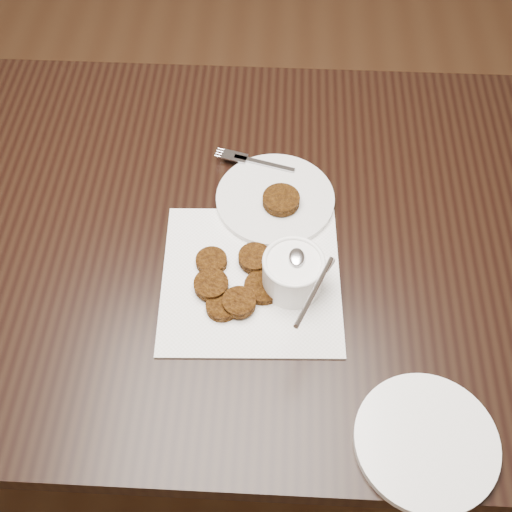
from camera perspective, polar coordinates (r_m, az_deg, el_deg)
The scene contains 7 objects.
floor at distance 1.75m, azimuth -2.92°, elevation -14.31°, with size 4.00×4.00×0.00m, color #51311B.
table at distance 1.44m, azimuth -5.23°, elevation -6.75°, with size 1.37×0.88×0.75m, color black.
napkin at distance 1.05m, azimuth -0.44°, elevation -1.98°, with size 0.29×0.29×0.00m, color white.
sauce_ramekin at distance 0.99m, azimuth 3.39°, elevation -0.40°, with size 0.13×0.13×0.13m, color white, non-canonical shape.
patty_cluster at distance 1.03m, azimuth -2.34°, elevation -2.74°, with size 0.20×0.20×0.02m, color brown, non-canonical shape.
plate_with_patty at distance 1.14m, azimuth 1.72°, elevation 5.30°, with size 0.21×0.21×0.03m, color silver, non-canonical shape.
plate_empty at distance 0.95m, azimuth 14.87°, elevation -15.66°, with size 0.20×0.20×0.01m, color white.
Camera 1 is at (0.12, -0.62, 1.63)m, focal length 45.05 mm.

